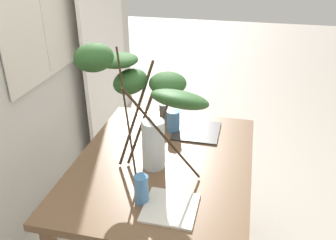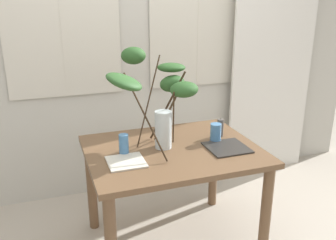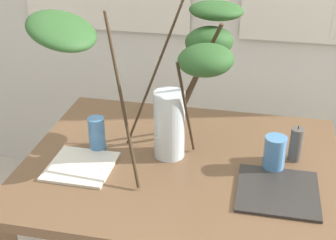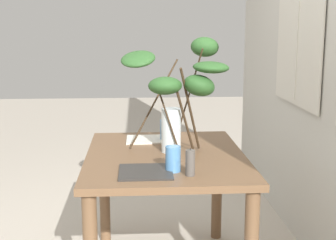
{
  "view_description": "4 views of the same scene",
  "coord_description": "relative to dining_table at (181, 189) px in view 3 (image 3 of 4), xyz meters",
  "views": [
    {
      "loc": [
        -1.49,
        -0.37,
        1.77
      ],
      "look_at": [
        0.02,
        -0.02,
        0.97
      ],
      "focal_mm": 38.32,
      "sensor_mm": 36.0,
      "label": 1
    },
    {
      "loc": [
        -0.78,
        -2.12,
        1.72
      ],
      "look_at": [
        -0.02,
        0.04,
        0.93
      ],
      "focal_mm": 39.5,
      "sensor_mm": 36.0,
      "label": 2
    },
    {
      "loc": [
        0.25,
        -1.4,
        1.67
      ],
      "look_at": [
        -0.06,
        0.04,
        0.89
      ],
      "focal_mm": 49.86,
      "sensor_mm": 36.0,
      "label": 3
    },
    {
      "loc": [
        2.65,
        -0.16,
        1.47
      ],
      "look_at": [
        -0.09,
        0.02,
        0.92
      ],
      "focal_mm": 52.21,
      "sensor_mm": 36.0,
      "label": 4
    }
  ],
  "objects": [
    {
      "name": "dining_table",
      "position": [
        0.0,
        0.0,
        0.0
      ],
      "size": [
        1.13,
        0.89,
        0.74
      ],
      "color": "brown",
      "rests_on": "ground"
    },
    {
      "name": "vase_with_branches",
      "position": [
        -0.06,
        0.08,
        0.51
      ],
      "size": [
        0.7,
        0.67,
        0.65
      ],
      "color": "silver",
      "rests_on": "dining_table"
    },
    {
      "name": "drinking_glass_blue_left",
      "position": [
        -0.32,
        0.02,
        0.19
      ],
      "size": [
        0.06,
        0.06,
        0.13
      ],
      "primitive_type": "cylinder",
      "color": "#4C84BC",
      "rests_on": "dining_table"
    },
    {
      "name": "drinking_glass_blue_right",
      "position": [
        0.32,
        0.02,
        0.18
      ],
      "size": [
        0.08,
        0.08,
        0.13
      ],
      "primitive_type": "cylinder",
      "color": "#4C84BC",
      "rests_on": "dining_table"
    },
    {
      "name": "plate_square_left",
      "position": [
        -0.34,
        -0.11,
        0.13
      ],
      "size": [
        0.23,
        0.23,
        0.01
      ],
      "primitive_type": "cube",
      "rotation": [
        0.0,
        0.0,
        -0.01
      ],
      "color": "silver",
      "rests_on": "dining_table"
    },
    {
      "name": "plate_square_right",
      "position": [
        0.34,
        -0.12,
        0.13
      ],
      "size": [
        0.26,
        0.26,
        0.01
      ],
      "primitive_type": "cube",
      "rotation": [
        0.0,
        0.0,
        -0.0
      ],
      "color": "#2D2B28",
      "rests_on": "dining_table"
    },
    {
      "name": "pillar_candle",
      "position": [
        0.4,
        0.1,
        0.18
      ],
      "size": [
        0.05,
        0.05,
        0.14
      ],
      "color": "#514C47",
      "rests_on": "dining_table"
    }
  ]
}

